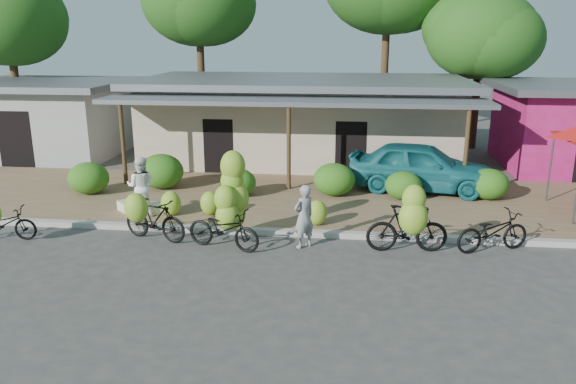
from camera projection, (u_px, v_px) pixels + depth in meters
name	position (u px, v px, depth m)	size (l,w,h in m)	color
ground	(258.00, 265.00, 12.77)	(100.00, 100.00, 0.00)	#3D3B39
sidewalk	(285.00, 200.00, 17.54)	(60.00, 6.00, 0.12)	olive
curb	(271.00, 232.00, 14.66)	(60.00, 0.25, 0.15)	#A8A399
shop_main	(302.00, 119.00, 22.75)	(13.00, 8.50, 3.35)	beige
shop_pink	(573.00, 125.00, 21.66)	(6.00, 6.00, 3.25)	#C81E7A
shop_grey	(47.00, 117.00, 24.05)	(7.00, 6.00, 3.15)	#9A9B96
tree_back_left	(4.00, 16.00, 25.22)	(5.33, 5.22, 7.81)	#4E381F
tree_near_right	(477.00, 32.00, 24.54)	(4.96, 4.83, 6.96)	#4E381F
hedge_0	(89.00, 178.00, 17.89)	(1.30, 1.17, 1.02)	#1E5212
hedge_1	(161.00, 171.00, 18.48)	(1.47, 1.32, 1.15)	#1E5212
hedge_2	(238.00, 182.00, 17.63)	(1.13, 1.02, 0.88)	#1E5212
hedge_3	(334.00, 179.00, 17.68)	(1.32, 1.19, 1.03)	#1E5212
hedge_4	(403.00, 185.00, 17.27)	(1.13, 1.02, 0.88)	#1E5212
hedge_5	(489.00, 184.00, 17.29)	(1.23, 1.10, 0.96)	#1E5212
bike_far_left	(0.00, 221.00, 14.03)	(1.72, 1.30, 1.30)	black
bike_left	(152.00, 217.00, 14.05)	(1.89, 1.40, 1.41)	black
bike_center	(228.00, 211.00, 13.72)	(2.02, 1.42, 2.34)	black
bike_right	(409.00, 224.00, 13.18)	(1.99, 1.28, 1.83)	black
bike_far_right	(493.00, 232.00, 13.45)	(2.00, 1.31, 0.99)	black
loose_banana_a	(171.00, 203.00, 15.76)	(0.57, 0.48, 0.71)	#83A82A
loose_banana_b	(210.00, 203.00, 15.81)	(0.55, 0.47, 0.69)	#83A82A
loose_banana_c	(317.00, 213.00, 14.96)	(0.55, 0.47, 0.69)	#83A82A
sack_near	(147.00, 209.00, 15.91)	(0.85, 0.40, 0.30)	beige
sack_far	(129.00, 207.00, 16.15)	(0.75, 0.38, 0.28)	beige
vendor	(304.00, 216.00, 13.62)	(0.58, 0.38, 1.59)	gray
bystander	(141.00, 186.00, 15.67)	(0.82, 0.64, 1.69)	white
teal_van	(421.00, 166.00, 18.19)	(1.88, 4.67, 1.59)	#18696F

